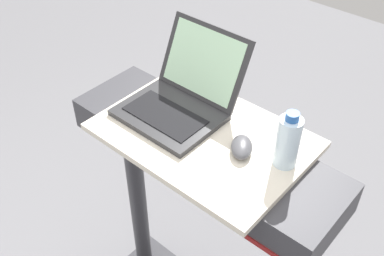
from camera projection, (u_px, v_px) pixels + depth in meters
desk_board at (203, 135)px, 1.36m from camera, size 0.61×0.43×0.02m
laptop at (180, 97)px, 1.41m from camera, size 0.30×0.33×0.23m
computer_mouse at (242, 147)px, 1.28m from camera, size 0.11×0.12×0.03m
water_bottle at (288, 141)px, 1.20m from camera, size 0.06×0.06×0.17m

